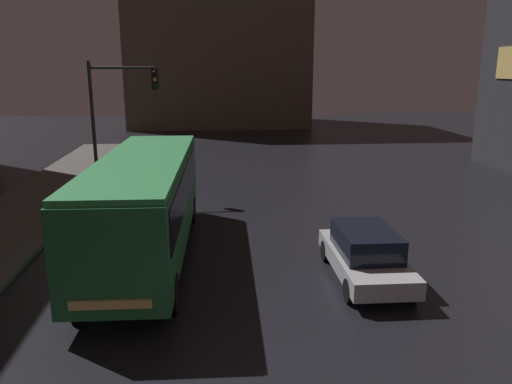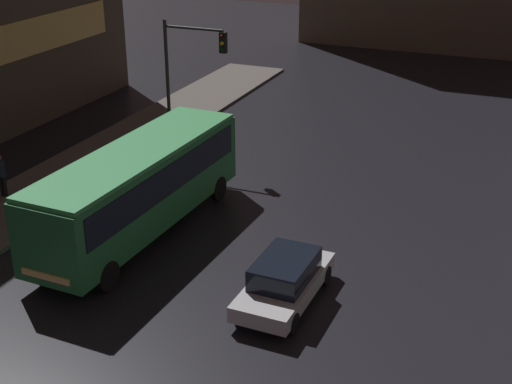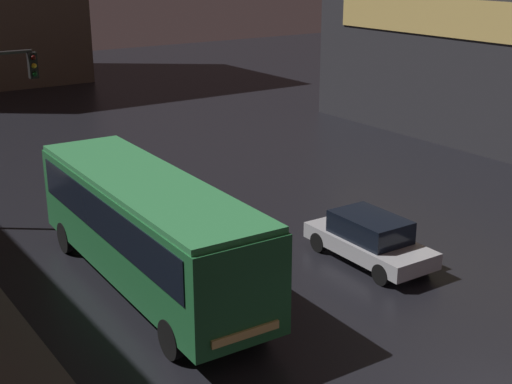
{
  "view_description": "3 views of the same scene",
  "coord_description": "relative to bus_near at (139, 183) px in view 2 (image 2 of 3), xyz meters",
  "views": [
    {
      "loc": [
        -1.29,
        -5.57,
        5.92
      ],
      "look_at": [
        0.36,
        11.92,
        1.54
      ],
      "focal_mm": 35.0,
      "sensor_mm": 36.0,
      "label": 1
    },
    {
      "loc": [
        9.54,
        -10.08,
        11.97
      ],
      "look_at": [
        0.34,
        11.76,
        1.45
      ],
      "focal_mm": 50.0,
      "sensor_mm": 36.0,
      "label": 2
    },
    {
      "loc": [
        -11.44,
        -7.29,
        9.15
      ],
      "look_at": [
        0.84,
        10.4,
        1.9
      ],
      "focal_mm": 50.0,
      "sensor_mm": 36.0,
      "label": 3
    }
  ],
  "objects": [
    {
      "name": "pedestrian_near",
      "position": [
        -6.7,
        0.42,
        -0.85
      ],
      "size": [
        0.41,
        0.41,
        1.75
      ],
      "rotation": [
        0.0,
        0.0,
        3.45
      ],
      "color": "black",
      "rests_on": "sidewalk_left"
    },
    {
      "name": "bus_near",
      "position": [
        0.0,
        0.0,
        0.0
      ],
      "size": [
        2.92,
        10.47,
        3.25
      ],
      "rotation": [
        0.0,
        0.0,
        3.11
      ],
      "color": "#236B38",
      "rests_on": "ground"
    },
    {
      "name": "car_taxi",
      "position": [
        6.42,
        -2.26,
        -1.25
      ],
      "size": [
        1.92,
        4.34,
        1.49
      ],
      "rotation": [
        0.0,
        0.0,
        3.12
      ],
      "color": "#B7B7BC",
      "rests_on": "ground"
    },
    {
      "name": "sidewalk_left",
      "position": [
        -5.66,
        0.25,
        -1.93
      ],
      "size": [
        4.0,
        48.0,
        0.15
      ],
      "color": "#56514C",
      "rests_on": "ground"
    },
    {
      "name": "traffic_light_main",
      "position": [
        -2.12,
        7.83,
        2.19
      ],
      "size": [
        3.07,
        0.35,
        6.23
      ],
      "color": "#2D2D2D",
      "rests_on": "ground"
    }
  ]
}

